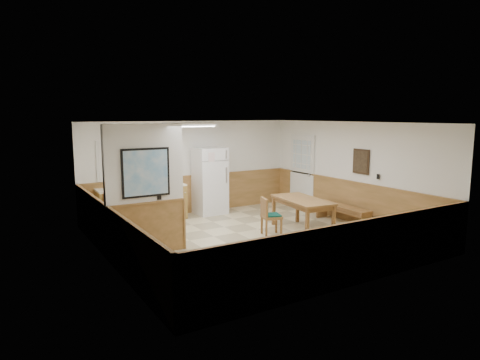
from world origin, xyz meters
TOP-DOWN VIEW (x-y plane):
  - ground at (0.00, 0.00)m, footprint 6.00×6.00m
  - ceiling at (0.00, 0.00)m, footprint 6.00×6.00m
  - back_wall at (0.00, 3.00)m, footprint 6.00×0.02m
  - right_wall at (3.00, 0.00)m, footprint 0.02×6.00m
  - left_wall at (-3.00, 0.00)m, footprint 0.02×6.00m
  - wainscot_back at (0.00, 2.98)m, footprint 6.00×0.04m
  - wainscot_right at (2.98, 0.00)m, footprint 0.04×6.00m
  - wainscot_left at (-2.98, 0.00)m, footprint 0.04×6.00m
  - partition_wall at (-2.25, 0.19)m, footprint 1.50×0.20m
  - kitchen_counter at (-1.21, 2.68)m, footprint 2.20×0.61m
  - exterior_door at (2.96, 1.90)m, footprint 0.07×1.02m
  - kitchen_window at (-2.10, 2.98)m, footprint 0.80×0.04m
  - wall_painting at (2.97, -0.30)m, footprint 0.04×0.50m
  - fluorescent_fixture at (-0.80, 1.30)m, footprint 1.20×0.30m
  - refrigerator at (0.38, 2.63)m, footprint 0.80×0.73m
  - dining_table at (1.39, -0.04)m, footprint 0.99×1.68m
  - dining_bench at (2.67, -0.05)m, footprint 0.41×1.65m
  - dining_chair at (0.49, 0.04)m, footprint 0.64×0.52m
  - fire_extinguisher at (-0.62, 2.72)m, footprint 0.12×0.12m
  - soap_bottle at (-2.33, 2.64)m, footprint 0.08×0.08m

SIDE VIEW (x-z plane):
  - ground at x=0.00m, z-range 0.00..0.00m
  - dining_bench at x=2.67m, z-range 0.12..0.57m
  - kitchen_counter at x=-1.21m, z-range -0.04..0.96m
  - dining_chair at x=0.49m, z-range 0.07..0.92m
  - wainscot_back at x=0.00m, z-range 0.00..1.00m
  - wainscot_right at x=2.98m, z-range 0.00..1.00m
  - wainscot_left at x=-2.98m, z-range 0.00..1.00m
  - dining_table at x=1.39m, z-range 0.28..1.03m
  - refrigerator at x=0.38m, z-range 0.00..1.80m
  - soap_bottle at x=-2.33m, z-range 0.90..1.12m
  - exterior_door at x=2.96m, z-range -0.02..2.13m
  - fire_extinguisher at x=-0.62m, z-range 0.87..1.32m
  - partition_wall at x=-2.25m, z-range -0.02..2.48m
  - back_wall at x=0.00m, z-range 0.00..2.50m
  - right_wall at x=3.00m, z-range 0.00..2.50m
  - left_wall at x=-3.00m, z-range 0.00..2.50m
  - kitchen_window at x=-2.10m, z-range 1.05..2.05m
  - wall_painting at x=2.97m, z-range 1.25..1.85m
  - fluorescent_fixture at x=-0.80m, z-range 2.40..2.49m
  - ceiling at x=0.00m, z-range 2.49..2.51m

